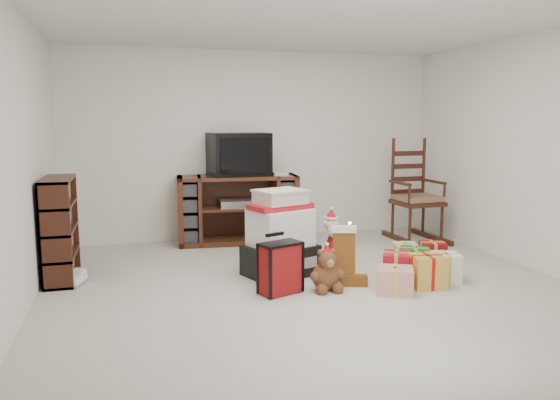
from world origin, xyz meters
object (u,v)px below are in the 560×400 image
object	(u,v)px
teddy_bear	(326,272)
sneaker_pair	(66,281)
tv_stand	(238,209)
gift_cluster	(415,265)
rocking_chair	(415,204)
crt_television	(239,154)
bookshelf	(60,231)
red_suitcase	(280,268)
mrs_claus_figurine	(269,253)
gift_pile	(280,239)
santa_figurine	(331,247)

from	to	relation	value
teddy_bear	sneaker_pair	bearing A→B (deg)	161.19
tv_stand	gift_cluster	bearing A→B (deg)	-51.51
rocking_chair	sneaker_pair	size ratio (longest dim) A/B	3.87
crt_television	gift_cluster	bearing A→B (deg)	-63.18
tv_stand	bookshelf	world-z (taller)	bookshelf
red_suitcase	sneaker_pair	size ratio (longest dim) A/B	1.55
red_suitcase	gift_cluster	size ratio (longest dim) A/B	0.47
gift_cluster	sneaker_pair	bearing A→B (deg)	168.71
teddy_bear	mrs_claus_figurine	world-z (taller)	mrs_claus_figurine
rocking_chair	crt_television	distance (m)	2.43
gift_pile	santa_figurine	bearing A→B (deg)	-17.10
red_suitcase	sneaker_pair	distance (m)	2.09
teddy_bear	crt_television	bearing A→B (deg)	99.10
gift_pile	red_suitcase	xyz separation A→B (m)	(-0.17, -0.60, -0.14)
rocking_chair	teddy_bear	distance (m)	2.63
tv_stand	gift_pile	world-z (taller)	tv_stand
rocking_chair	sneaker_pair	distance (m)	4.41
bookshelf	rocking_chair	size ratio (longest dim) A/B	0.73
bookshelf	rocking_chair	world-z (taller)	rocking_chair
santa_figurine	mrs_claus_figurine	size ratio (longest dim) A/B	1.12
santa_figurine	mrs_claus_figurine	bearing A→B (deg)	179.81
tv_stand	rocking_chair	size ratio (longest dim) A/B	1.12
tv_stand	mrs_claus_figurine	world-z (taller)	tv_stand
mrs_claus_figurine	crt_television	world-z (taller)	crt_television
red_suitcase	crt_television	bearing A→B (deg)	66.57
red_suitcase	bookshelf	bearing A→B (deg)	130.58
tv_stand	bookshelf	bearing A→B (deg)	-144.91
gift_pile	red_suitcase	size ratio (longest dim) A/B	1.54
tv_stand	crt_television	size ratio (longest dim) A/B	1.99
santa_figurine	gift_cluster	xyz separation A→B (m)	(0.71, -0.52, -0.11)
gift_pile	santa_figurine	size ratio (longest dim) A/B	1.30
bookshelf	red_suitcase	bearing A→B (deg)	-27.89
tv_stand	sneaker_pair	size ratio (longest dim) A/B	4.35
gift_pile	rocking_chair	bearing A→B (deg)	7.83
mrs_claus_figurine	sneaker_pair	size ratio (longest dim) A/B	1.64
gift_pile	sneaker_pair	distance (m)	2.13
bookshelf	teddy_bear	distance (m)	2.68
tv_stand	gift_pile	size ratio (longest dim) A/B	1.82
crt_television	tv_stand	bearing A→B (deg)	-134.46
sneaker_pair	teddy_bear	bearing A→B (deg)	-15.62
teddy_bear	mrs_claus_figurine	size ratio (longest dim) A/B	0.66
gift_pile	red_suitcase	distance (m)	0.64
tv_stand	santa_figurine	world-z (taller)	tv_stand
red_suitcase	sneaker_pair	bearing A→B (deg)	136.25
tv_stand	teddy_bear	bearing A→B (deg)	-74.98
teddy_bear	gift_cluster	xyz separation A→B (m)	(1.00, 0.13, -0.03)
gift_pile	santa_figurine	distance (m)	0.58
mrs_claus_figurine	tv_stand	bearing A→B (deg)	90.50
red_suitcase	santa_figurine	bearing A→B (deg)	19.17
rocking_chair	red_suitcase	xyz separation A→B (m)	(-2.35, -1.76, -0.24)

